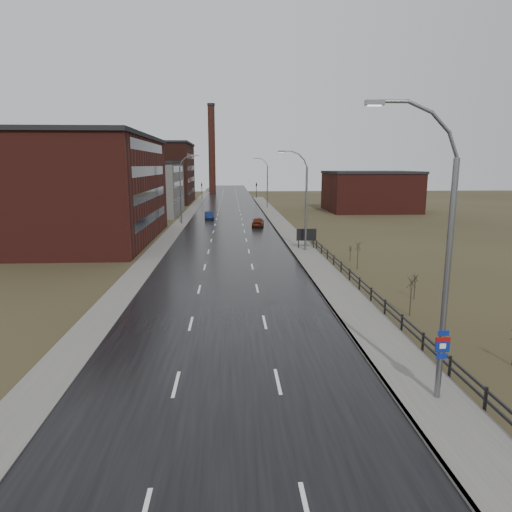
{
  "coord_description": "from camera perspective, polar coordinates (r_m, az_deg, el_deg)",
  "views": [
    {
      "loc": [
        0.22,
        -15.14,
        9.72
      ],
      "look_at": [
        2.13,
        18.5,
        3.0
      ],
      "focal_mm": 32.0,
      "sensor_mm": 36.0,
      "label": 1
    }
  ],
  "objects": [
    {
      "name": "streetlight_right_mid",
      "position": [
        51.95,
        5.98,
        6.93
      ],
      "size": [
        3.36,
        0.28,
        11.35
      ],
      "color": "slate",
      "rests_on": "ground"
    },
    {
      "name": "smokestack",
      "position": [
        165.36,
        -5.55,
        13.23
      ],
      "size": [
        2.7,
        2.7,
        30.7
      ],
      "color": "#331611",
      "rests_on": "ground"
    },
    {
      "name": "traffic_light_left",
      "position": [
        135.48,
        -6.81,
        9.03
      ],
      "size": [
        0.58,
        2.73,
        5.3
      ],
      "color": "black",
      "rests_on": "ground"
    },
    {
      "name": "car_far",
      "position": [
        73.18,
        0.24,
        4.25
      ],
      "size": [
        2.3,
        4.67,
        1.53
      ],
      "primitive_type": "imported",
      "rotation": [
        0.0,
        0.0,
        3.03
      ],
      "color": "#531D0D",
      "rests_on": "ground"
    },
    {
      "name": "shrub_d",
      "position": [
        35.66,
        19.23,
        -3.54
      ],
      "size": [
        0.45,
        0.47,
        1.87
      ],
      "color": "#382D23",
      "rests_on": "ground"
    },
    {
      "name": "guardrail",
      "position": [
        36.08,
        13.11,
        -3.48
      ],
      "size": [
        0.1,
        53.05,
        1.1
      ],
      "color": "black",
      "rests_on": "ground"
    },
    {
      "name": "car_near",
      "position": [
        83.5,
        -5.88,
        5.02
      ],
      "size": [
        1.89,
        4.39,
        1.41
      ],
      "primitive_type": "imported",
      "rotation": [
        0.0,
        0.0,
        0.1
      ],
      "color": "#0D1841",
      "rests_on": "ground"
    },
    {
      "name": "traffic_light_right",
      "position": [
        135.46,
        0.05,
        9.11
      ],
      "size": [
        0.58,
        2.73,
        5.3
      ],
      "color": "black",
      "rests_on": "ground"
    },
    {
      "name": "streetlight_main",
      "position": [
        19.36,
        22.05,
        -0.45
      ],
      "size": [
        3.91,
        0.29,
        12.11
      ],
      "color": "slate",
      "rests_on": "ground"
    },
    {
      "name": "streetlight_right_far",
      "position": [
        105.53,
        1.27,
        9.17
      ],
      "size": [
        3.36,
        0.28,
        11.35
      ],
      "color": "slate",
      "rests_on": "ground"
    },
    {
      "name": "sidewalk_left",
      "position": [
        76.22,
        -9.58,
        3.84
      ],
      "size": [
        2.4,
        260.0,
        0.12
      ],
      "primitive_type": "cube",
      "color": "#595651",
      "rests_on": "ground"
    },
    {
      "name": "curb_right",
      "position": [
        51.51,
        4.46,
        0.47
      ],
      "size": [
        0.16,
        180.0,
        0.18
      ],
      "primitive_type": "cube",
      "color": "slate",
      "rests_on": "ground"
    },
    {
      "name": "shrub_c",
      "position": [
        31.51,
        18.8,
        -4.66
      ],
      "size": [
        0.62,
        0.65,
        2.62
      ],
      "color": "#382D23",
      "rests_on": "ground"
    },
    {
      "name": "shrub_e",
      "position": [
        44.28,
        12.6,
        0.15
      ],
      "size": [
        0.61,
        0.65,
        2.6
      ],
      "color": "#382D23",
      "rests_on": "ground"
    },
    {
      "name": "warehouse_mid",
      "position": [
        95.01,
        -14.45,
        8.24
      ],
      "size": [
        16.32,
        20.4,
        10.5
      ],
      "color": "slate",
      "rests_on": "ground"
    },
    {
      "name": "ground",
      "position": [
        17.99,
        -3.69,
        -21.45
      ],
      "size": [
        320.0,
        320.0,
        0.0
      ],
      "primitive_type": "plane",
      "color": "#2D2819",
      "rests_on": "ground"
    },
    {
      "name": "warehouse_near",
      "position": [
        63.84,
        -22.87,
        7.75
      ],
      "size": [
        22.44,
        28.56,
        13.5
      ],
      "color": "#471914",
      "rests_on": "ground"
    },
    {
      "name": "streetlight_left",
      "position": [
        77.64,
        -9.19,
        8.27
      ],
      "size": [
        3.36,
        0.28,
        11.35
      ],
      "color": "slate",
      "rests_on": "ground"
    },
    {
      "name": "sidewalk_right",
      "position": [
        51.74,
        6.13,
        0.49
      ],
      "size": [
        3.2,
        180.0,
        0.18
      ],
      "primitive_type": "cube",
      "color": "#595651",
      "rests_on": "ground"
    },
    {
      "name": "shrub_f",
      "position": [
        47.85,
        11.7,
        0.35
      ],
      "size": [
        0.39,
        0.4,
        1.58
      ],
      "color": "#382D23",
      "rests_on": "ground"
    },
    {
      "name": "warehouse_far",
      "position": [
        125.32,
        -14.14,
        10.05
      ],
      "size": [
        26.52,
        24.48,
        15.5
      ],
      "color": "#331611",
      "rests_on": "ground"
    },
    {
      "name": "building_right",
      "position": [
        101.83,
        14.07,
        7.87
      ],
      "size": [
        18.36,
        16.32,
        8.5
      ],
      "color": "#471914",
      "rests_on": "ground"
    },
    {
      "name": "road",
      "position": [
        75.76,
        -3.39,
        3.91
      ],
      "size": [
        14.0,
        300.0,
        0.06
      ],
      "primitive_type": "cube",
      "color": "black",
      "rests_on": "ground"
    },
    {
      "name": "billboard",
      "position": [
        53.71,
        6.31,
        2.59
      ],
      "size": [
        2.34,
        0.17,
        2.44
      ],
      "color": "black",
      "rests_on": "ground"
    }
  ]
}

